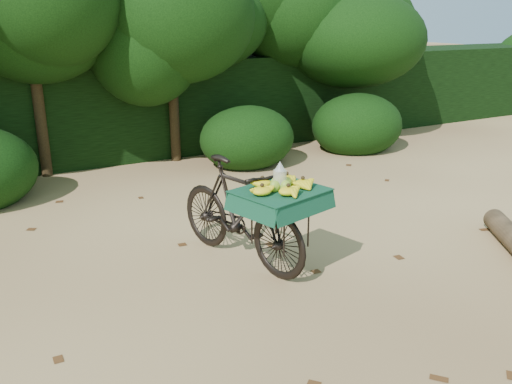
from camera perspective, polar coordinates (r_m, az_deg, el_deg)
ground at (r=5.70m, az=6.18°, el=-9.16°), size 80.00×80.00×0.00m
vendor_bicycle at (r=5.83m, az=-1.56°, el=-2.03°), size 1.16×2.02×1.16m
hedge_backdrop at (r=10.96m, az=-13.00°, el=8.72°), size 26.00×1.80×1.80m
tree_row at (r=9.91m, az=-15.81°, el=13.97°), size 14.50×2.00×4.00m
bush_clumps at (r=9.35m, az=-6.36°, el=4.70°), size 8.80×1.70×0.90m
leaf_litter at (r=6.18m, az=2.72°, el=-6.74°), size 7.00×7.30×0.01m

